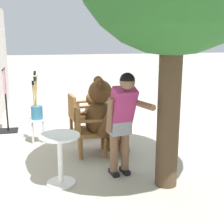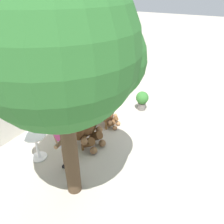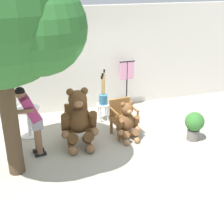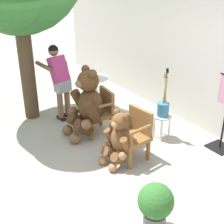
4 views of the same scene
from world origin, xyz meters
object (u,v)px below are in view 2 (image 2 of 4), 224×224
teddy_bear_large (87,125)px  white_stool (75,110)px  potted_plant (142,99)px  clothing_display_stand (75,86)px  wooden_chair_right (101,111)px  teddy_bear_small (109,113)px  round_side_table (36,144)px  person_visitor (63,139)px  brush_bucket (74,102)px  wooden_chair_left (80,128)px  patio_tree (66,52)px

teddy_bear_large → white_stool: teddy_bear_large is taller
potted_plant → clothing_display_stand: 2.43m
wooden_chair_right → clothing_display_stand: clothing_display_stand is taller
teddy_bear_large → potted_plant: size_ratio=1.99×
teddy_bear_small → potted_plant: bearing=-17.7°
round_side_table → clothing_display_stand: (2.78, 0.95, 0.27)m
clothing_display_stand → white_stool: bearing=-143.8°
person_visitor → brush_bucket: size_ratio=1.67×
teddy_bear_small → white_stool: (-0.25, 1.15, -0.10)m
brush_bucket → potted_plant: (1.70, -1.62, -0.25)m
teddy_bear_small → potted_plant: teddy_bear_small is taller
teddy_bear_small → potted_plant: size_ratio=1.38×
wooden_chair_right → brush_bucket: bearing=105.0°
round_side_table → potted_plant: bearing=-20.0°
wooden_chair_left → potted_plant: size_ratio=1.26×
person_visitor → brush_bucket: person_visitor is taller
wooden_chair_right → patio_tree: bearing=-158.4°
wooden_chair_left → potted_plant: (2.55, -0.76, -0.07)m
patio_tree → person_visitor: bearing=65.5°
wooden_chair_right → white_stool: (-0.23, 0.86, -0.11)m
person_visitor → potted_plant: person_visitor is taller
wooden_chair_right → round_side_table: bearing=165.4°
teddy_bear_large → clothing_display_stand: 2.47m
teddy_bear_large → teddy_bear_small: bearing=-1.9°
teddy_bear_small → round_side_table: size_ratio=1.30×
wooden_chair_left → patio_tree: size_ratio=0.20×
white_stool → clothing_display_stand: (0.87, 0.64, 0.36)m
round_side_table → patio_tree: bearing=-98.8°
teddy_bear_large → potted_plant: bearing=-11.1°
person_visitor → clothing_display_stand: size_ratio=1.14×
round_side_table → brush_bucket: bearing=9.2°
white_stool → round_side_table: (-1.90, -0.31, 0.09)m
teddy_bear_small → patio_tree: bearing=-164.9°
wooden_chair_right → teddy_bear_large: (-1.10, -0.25, 0.20)m
wooden_chair_left → teddy_bear_small: (1.10, -0.29, -0.00)m
patio_tree → clothing_display_stand: 4.48m
teddy_bear_small → clothing_display_stand: size_ratio=0.69×
wooden_chair_left → clothing_display_stand: clothing_display_stand is taller
teddy_bear_small → potted_plant: (1.45, -0.46, -0.06)m
patio_tree → clothing_display_stand: (3.00, 2.44, -2.25)m
wooden_chair_left → brush_bucket: (0.85, 0.86, 0.19)m
clothing_display_stand → wooden_chair_right: bearing=-113.1°
person_visitor → patio_tree: 2.16m
person_visitor → patio_tree: patio_tree is taller
wooden_chair_right → brush_bucket: 0.91m
brush_bucket → white_stool: bearing=-104.2°
brush_bucket → round_side_table: size_ratio=1.28×
teddy_bear_large → round_side_table: size_ratio=1.88×
teddy_bear_large → person_visitor: bearing=-175.2°
wooden_chair_right → teddy_bear_small: 0.29m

